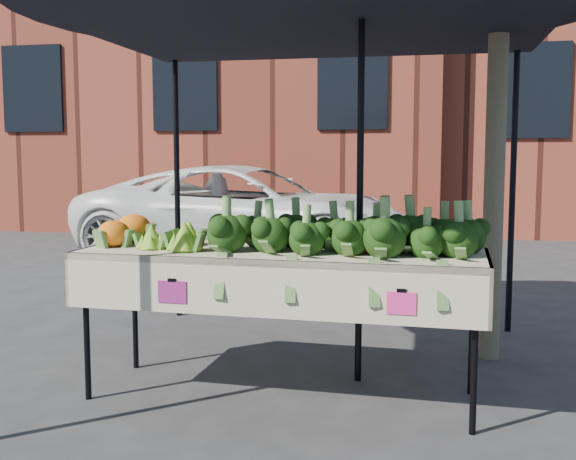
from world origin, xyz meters
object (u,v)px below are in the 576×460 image
object	(u,v)px
table	(281,324)
street_tree	(498,69)
canopy	(308,170)
vehicle	(248,89)

from	to	relation	value
table	street_tree	xyz separation A→B (m)	(1.31, 1.10, 1.61)
table	street_tree	size ratio (longest dim) A/B	0.59
canopy	street_tree	xyz separation A→B (m)	(1.23, 0.62, 0.69)
table	vehicle	size ratio (longest dim) A/B	0.51
table	canopy	world-z (taller)	canopy
canopy	street_tree	size ratio (longest dim) A/B	0.77
canopy	vehicle	xyz separation A→B (m)	(-1.70, 4.91, 1.01)
vehicle	table	bearing A→B (deg)	-158.20
table	canopy	size ratio (longest dim) A/B	0.77
table	canopy	xyz separation A→B (m)	(0.08, 0.48, 0.92)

